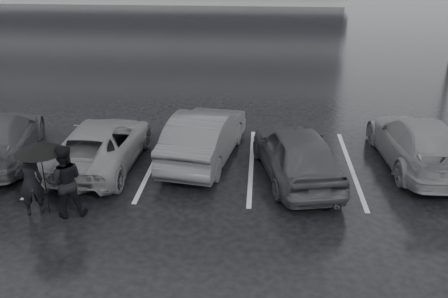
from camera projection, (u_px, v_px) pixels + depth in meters
name	position (u px, v px, depth m)	size (l,w,h in m)	color
ground	(224.00, 208.00, 11.96)	(160.00, 160.00, 0.00)	black
car_main	(296.00, 153.00, 13.15)	(1.71, 4.25, 1.45)	black
car_west_a	(204.00, 135.00, 14.27)	(1.54, 4.42, 1.46)	#2B2B2D
car_west_b	(101.00, 145.00, 13.91)	(2.07, 4.50, 1.25)	#505053
car_east	(418.00, 142.00, 13.91)	(1.93, 4.74, 1.38)	#505053
pedestrian_left	(30.00, 182.00, 11.42)	(0.59, 0.39, 1.61)	black
pedestrian_right	(65.00, 181.00, 11.32)	(0.85, 0.66, 1.75)	black
umbrella	(39.00, 147.00, 11.05)	(1.10, 1.10, 1.87)	black
stall_stripes	(203.00, 162.00, 14.30)	(19.72, 5.00, 0.00)	#B2B2B4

